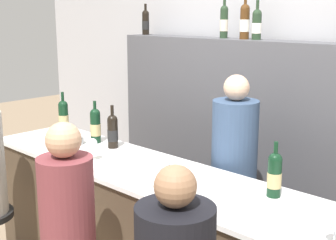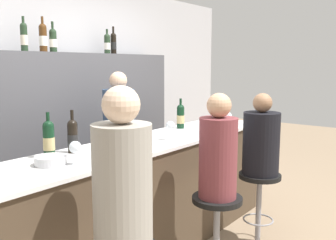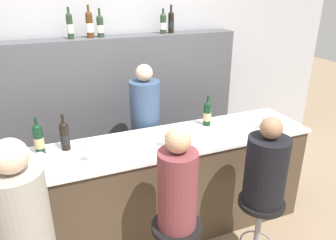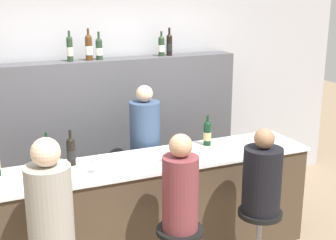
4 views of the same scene
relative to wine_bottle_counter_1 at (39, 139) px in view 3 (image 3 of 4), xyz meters
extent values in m
cube|color=#B2B2B7|center=(0.89, 1.22, 0.15)|extent=(6.40, 0.05, 2.60)
cube|color=#473828|center=(0.89, -0.16, -0.66)|extent=(3.11, 0.61, 0.98)
cube|color=white|center=(0.89, -0.16, -0.15)|extent=(3.15, 0.65, 0.03)
cube|color=#4C4C51|center=(0.89, 0.99, -0.25)|extent=(2.95, 0.28, 1.78)
cylinder|color=black|center=(0.00, 0.00, -0.02)|extent=(0.08, 0.08, 0.23)
cylinder|color=tan|center=(0.00, 0.00, -0.03)|extent=(0.08, 0.08, 0.09)
sphere|color=black|center=(0.00, 0.00, 0.09)|extent=(0.08, 0.08, 0.08)
cylinder|color=black|center=(0.00, 0.00, 0.15)|extent=(0.02, 0.02, 0.08)
cylinder|color=black|center=(0.21, 0.00, -0.03)|extent=(0.08, 0.08, 0.21)
cylinder|color=black|center=(0.21, 0.00, -0.04)|extent=(0.08, 0.08, 0.08)
sphere|color=black|center=(0.21, 0.00, 0.08)|extent=(0.08, 0.08, 0.08)
cylinder|color=black|center=(0.21, 0.00, 0.14)|extent=(0.02, 0.02, 0.10)
cylinder|color=black|center=(1.57, 0.00, -0.03)|extent=(0.08, 0.08, 0.21)
cylinder|color=tan|center=(1.57, 0.00, -0.04)|extent=(0.08, 0.08, 0.08)
sphere|color=black|center=(1.57, 0.00, 0.07)|extent=(0.08, 0.08, 0.08)
cylinder|color=black|center=(1.57, 0.00, 0.13)|extent=(0.02, 0.02, 0.08)
cylinder|color=#233823|center=(0.45, 0.99, 0.75)|extent=(0.06, 0.06, 0.23)
cylinder|color=beige|center=(0.45, 0.99, 0.74)|extent=(0.07, 0.07, 0.09)
sphere|color=#233823|center=(0.45, 0.99, 0.87)|extent=(0.06, 0.06, 0.06)
cylinder|color=#233823|center=(0.45, 0.99, 0.92)|extent=(0.02, 0.02, 0.08)
cylinder|color=#4C2D14|center=(0.66, 0.99, 0.76)|extent=(0.07, 0.07, 0.23)
cylinder|color=white|center=(0.66, 0.99, 0.74)|extent=(0.08, 0.08, 0.09)
sphere|color=#4C2D14|center=(0.66, 0.99, 0.87)|extent=(0.07, 0.07, 0.07)
cylinder|color=#4C2D14|center=(0.66, 0.99, 0.93)|extent=(0.02, 0.02, 0.09)
cylinder|color=#233823|center=(0.77, 0.99, 0.74)|extent=(0.07, 0.07, 0.20)
cylinder|color=white|center=(0.77, 0.99, 0.73)|extent=(0.07, 0.07, 0.08)
sphere|color=#233823|center=(0.77, 0.99, 0.83)|extent=(0.07, 0.07, 0.07)
cylinder|color=#233823|center=(0.77, 0.99, 0.89)|extent=(0.02, 0.02, 0.09)
cylinder|color=#233823|center=(1.50, 0.99, 0.73)|extent=(0.07, 0.07, 0.19)
cylinder|color=white|center=(1.50, 0.99, 0.72)|extent=(0.07, 0.07, 0.08)
sphere|color=#233823|center=(1.50, 0.99, 0.83)|extent=(0.07, 0.07, 0.07)
cylinder|color=#233823|center=(1.50, 0.99, 0.88)|extent=(0.02, 0.02, 0.07)
cylinder|color=black|center=(1.60, 0.99, 0.74)|extent=(0.07, 0.07, 0.21)
cylinder|color=black|center=(1.60, 0.99, 0.73)|extent=(0.07, 0.07, 0.08)
sphere|color=black|center=(1.60, 0.99, 0.85)|extent=(0.07, 0.07, 0.07)
cylinder|color=black|center=(1.60, 0.99, 0.91)|extent=(0.02, 0.02, 0.09)
cylinder|color=silver|center=(0.00, -0.29, -0.13)|extent=(0.06, 0.06, 0.00)
cylinder|color=silver|center=(0.00, -0.29, -0.09)|extent=(0.01, 0.01, 0.08)
sphere|color=silver|center=(0.00, -0.29, -0.02)|extent=(0.08, 0.08, 0.08)
cylinder|color=silver|center=(0.35, -0.29, -0.13)|extent=(0.06, 0.06, 0.00)
cylinder|color=silver|center=(0.35, -0.29, -0.09)|extent=(0.01, 0.01, 0.09)
sphere|color=silver|center=(0.35, -0.29, -0.01)|extent=(0.07, 0.07, 0.07)
cylinder|color=silver|center=(1.02, -0.29, -0.13)|extent=(0.07, 0.07, 0.00)
cylinder|color=silver|center=(1.02, -0.29, -0.09)|extent=(0.01, 0.01, 0.09)
sphere|color=silver|center=(1.02, -0.29, -0.01)|extent=(0.08, 0.08, 0.08)
cylinder|color=silver|center=(2.05, -0.29, -0.13)|extent=(0.06, 0.06, 0.00)
cylinder|color=silver|center=(2.05, -0.29, -0.10)|extent=(0.01, 0.01, 0.07)
sphere|color=silver|center=(2.05, -0.29, -0.03)|extent=(0.07, 0.07, 0.07)
cylinder|color=#B7B7BC|center=(-0.11, -0.17, -0.11)|extent=(0.21, 0.21, 0.06)
cube|color=white|center=(0.66, -0.34, -0.13)|extent=(0.21, 0.30, 0.00)
cylinder|color=gray|center=(-0.14, -0.86, -0.14)|extent=(0.32, 0.32, 0.69)
sphere|color=beige|center=(-0.14, -0.86, 0.31)|extent=(0.20, 0.20, 0.20)
cylinder|color=black|center=(0.87, -0.86, -0.50)|extent=(0.38, 0.38, 0.04)
cylinder|color=brown|center=(0.87, -0.86, -0.18)|extent=(0.29, 0.29, 0.61)
sphere|color=tan|center=(0.87, -0.86, 0.22)|extent=(0.18, 0.18, 0.18)
cylinder|color=gray|center=(1.64, -0.86, -0.83)|extent=(0.05, 0.05, 0.62)
cylinder|color=black|center=(1.64, -0.86, -0.50)|extent=(0.38, 0.38, 0.04)
cylinder|color=black|center=(1.64, -0.86, -0.20)|extent=(0.33, 0.33, 0.57)
sphere|color=#936B4C|center=(1.64, -0.86, 0.18)|extent=(0.17, 0.17, 0.17)
cylinder|color=#334766|center=(1.05, 0.36, -0.43)|extent=(0.31, 0.31, 1.43)
sphere|color=#D8AD8C|center=(1.05, 0.36, 0.37)|extent=(0.17, 0.17, 0.17)
camera|label=1|loc=(2.82, -2.13, 0.84)|focal=50.00mm
camera|label=2|loc=(-1.51, -2.25, 0.52)|focal=40.00mm
camera|label=3|loc=(0.07, -2.64, 1.19)|focal=35.00mm
camera|label=4|loc=(-0.58, -3.92, 1.37)|focal=50.00mm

